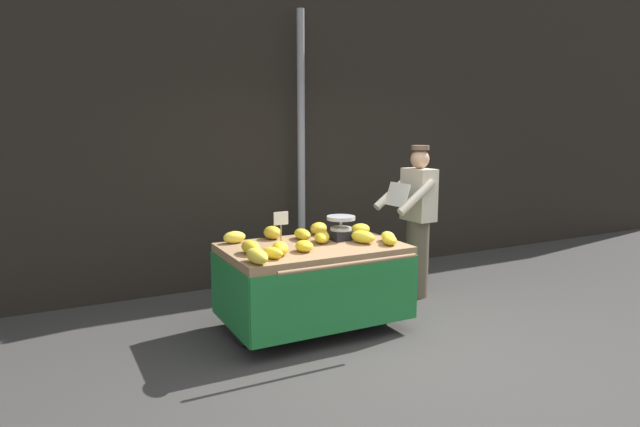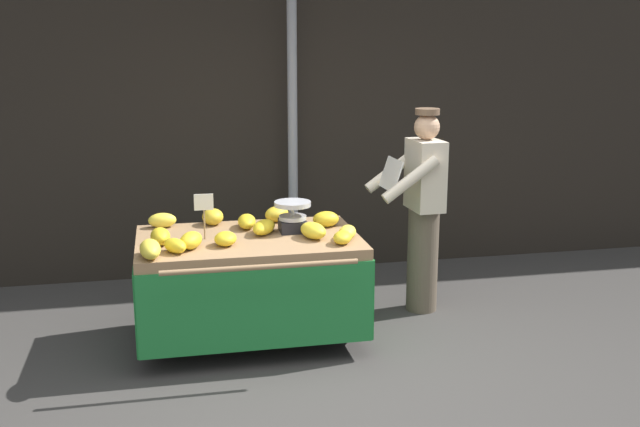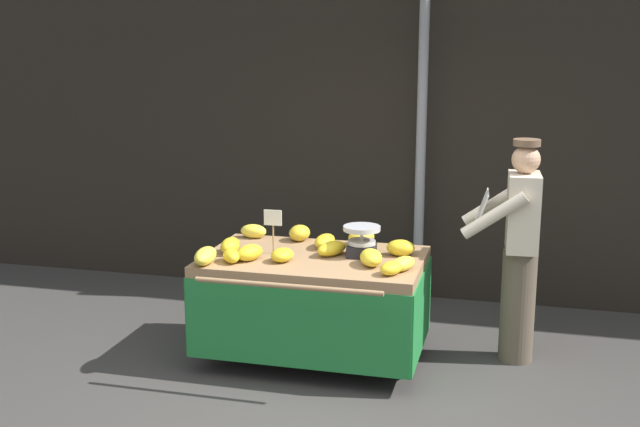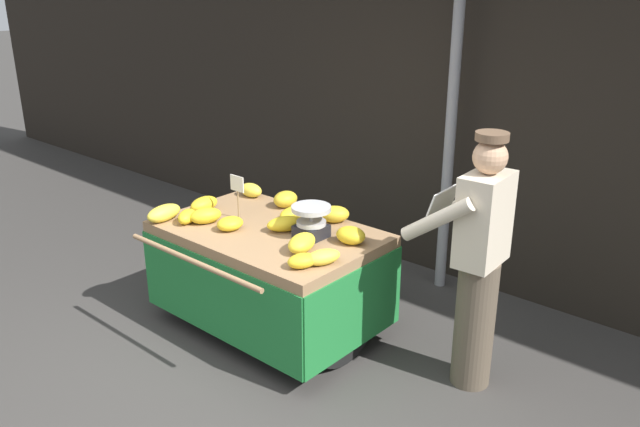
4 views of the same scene
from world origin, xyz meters
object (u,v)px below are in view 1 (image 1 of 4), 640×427
banana_bunch_7 (257,256)px  banana_bunch_9 (363,237)px  banana_bunch_8 (234,237)px  banana_bunch_10 (280,248)px  banana_bunch_3 (322,237)px  banana_bunch_13 (388,237)px  weighing_scale (341,228)px  banana_bunch_11 (272,253)px  banana_bunch_4 (319,228)px  banana_bunch_2 (390,240)px  banana_cart (313,268)px  banana_bunch_1 (272,233)px  street_pole (301,150)px  banana_bunch_12 (302,234)px  banana_bunch_6 (304,246)px  banana_bunch_0 (360,229)px  banana_bunch_5 (251,247)px  vendor_person (417,221)px  price_sign (281,222)px

banana_bunch_7 → banana_bunch_9: banana_bunch_7 is taller
banana_bunch_8 → banana_bunch_10: 0.67m
banana_bunch_3 → banana_bunch_13: (0.58, -0.26, -0.00)m
weighing_scale → banana_bunch_11: (-0.89, -0.40, -0.07)m
banana_bunch_3 → banana_bunch_4: bearing=67.3°
banana_bunch_2 → banana_bunch_3: size_ratio=0.72×
banana_cart → banana_bunch_1: (-0.23, 0.43, 0.29)m
street_pole → banana_bunch_2: street_pole is taller
banana_bunch_4 → banana_bunch_12: (-0.26, -0.16, -0.01)m
banana_bunch_2 → banana_bunch_13: banana_bunch_13 is taller
banana_bunch_4 → banana_bunch_9: size_ratio=0.85×
banana_bunch_2 → banana_bunch_6: 0.84m
banana_bunch_4 → banana_bunch_0: bearing=-34.8°
banana_bunch_9 → banana_bunch_13: 0.25m
banana_bunch_3 → banana_bunch_13: bearing=-24.0°
banana_bunch_0 → banana_bunch_13: (0.08, -0.38, -0.01)m
banana_bunch_13 → banana_bunch_5: bearing=174.3°
banana_bunch_3 → banana_bunch_4: 0.40m
banana_bunch_0 → banana_bunch_11: 1.27m
banana_bunch_0 → banana_bunch_13: bearing=-78.6°
banana_bunch_8 → banana_bunch_1: bearing=1.2°
banana_bunch_9 → banana_bunch_11: (-1.01, -0.17, -0.01)m
banana_bunch_1 → banana_bunch_3: (0.36, -0.37, -0.01)m
banana_bunch_6 → vendor_person: 1.78m
banana_cart → banana_bunch_13: 0.79m
weighing_scale → banana_bunch_11: 0.98m
street_pole → banana_bunch_2: 1.98m
banana_bunch_9 → vendor_person: (1.03, 0.52, -0.01)m
street_pole → banana_bunch_10: bearing=-120.8°
banana_cart → banana_bunch_3: size_ratio=5.97×
banana_bunch_12 → vendor_person: vendor_person is taller
price_sign → street_pole: bearing=58.5°
banana_bunch_4 → banana_bunch_5: size_ratio=0.88×
banana_bunch_4 → vendor_person: size_ratio=0.13×
street_pole → banana_bunch_5: size_ratio=12.79×
banana_bunch_3 → banana_bunch_7: 0.95m
banana_bunch_8 → banana_bunch_13: 1.47m
banana_bunch_0 → banana_bunch_2: (0.01, -0.51, -0.01)m
street_pole → banana_bunch_5: (-1.24, -1.58, -0.74)m
banana_bunch_6 → banana_bunch_9: bearing=5.4°
banana_bunch_5 → banana_bunch_9: size_ratio=0.96×
weighing_scale → banana_bunch_11: bearing=-156.0°
banana_bunch_6 → banana_bunch_13: size_ratio=0.83×
banana_bunch_4 → price_sign: bearing=-144.8°
banana_bunch_12 → banana_bunch_2: bearing=-43.6°
banana_bunch_0 → banana_bunch_1: (-0.86, 0.25, 0.00)m
banana_bunch_6 → banana_bunch_4: bearing=53.3°
price_sign → banana_bunch_7: price_sign is taller
banana_bunch_1 → banana_bunch_13: 1.13m
banana_bunch_10 → banana_bunch_12: banana_bunch_10 is taller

